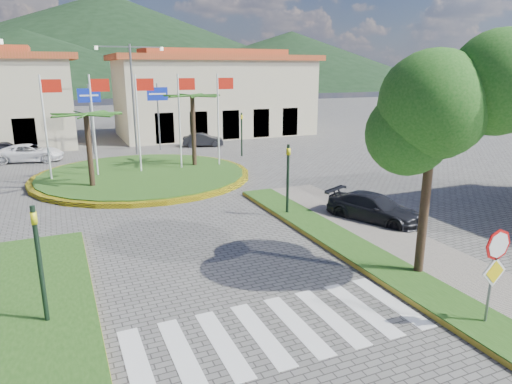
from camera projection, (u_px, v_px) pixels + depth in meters
name	position (u px, v px, depth m)	size (l,w,h in m)	color
verge_right	(482.00, 325.00, 11.47)	(1.60, 28.00, 0.18)	#1F4914
crosswalk	(275.00, 330.00, 11.39)	(8.00, 3.00, 0.01)	silver
roundabout_island	(143.00, 175.00, 27.24)	(12.70, 12.70, 6.00)	yellow
stop_sign	(495.00, 262.00, 11.03)	(0.80, 0.11, 2.65)	slate
deciduous_tree	(434.00, 110.00, 13.05)	(3.60, 3.60, 6.80)	black
traffic_light_left	(39.00, 255.00, 11.07)	(0.15, 0.18, 3.20)	black
traffic_light_right	(288.00, 173.00, 19.69)	(0.15, 0.18, 3.20)	black
traffic_light_far	(242.00, 130.00, 33.42)	(0.18, 0.15, 3.20)	black
direction_sign_west	(90.00, 107.00, 33.50)	(1.60, 0.14, 5.20)	slate
direction_sign_east	(158.00, 105.00, 35.44)	(1.60, 0.14, 5.20)	slate
street_lamp_centre	(133.00, 94.00, 33.56)	(4.80, 0.16, 8.00)	slate
building_right	(214.00, 94.00, 44.28)	(19.08, 9.54, 8.05)	beige
hill_far_mid	(109.00, 41.00, 151.04)	(180.00, 180.00, 30.00)	black
hill_far_east	(291.00, 60.00, 151.92)	(120.00, 120.00, 18.00)	black
hill_near_back	(24.00, 61.00, 116.67)	(110.00, 110.00, 16.00)	black
white_van	(30.00, 153.00, 31.82)	(2.02, 4.38, 1.22)	white
car_dark_a	(5.00, 150.00, 32.83)	(1.52, 3.77, 1.28)	black
car_dark_b	(203.00, 140.00, 37.97)	(1.16, 3.33, 1.10)	black
car_side_right	(374.00, 208.00, 19.29)	(1.68, 4.13, 1.20)	black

